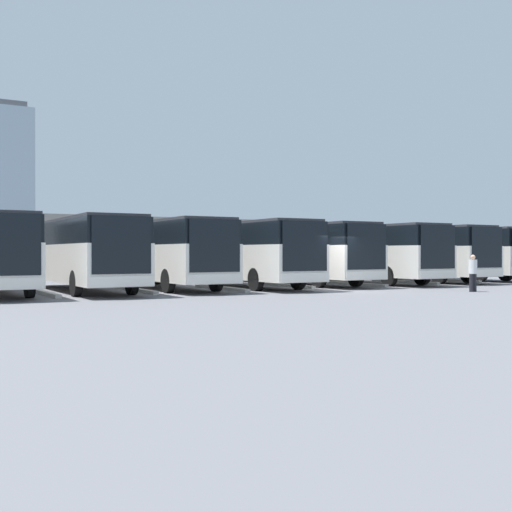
% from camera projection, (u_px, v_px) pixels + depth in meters
% --- Properties ---
extents(ground_plane, '(600.00, 600.00, 0.00)m').
position_uv_depth(ground_plane, '(335.00, 291.00, 29.22)').
color(ground_plane, '#5B5B60').
extents(bus_0, '(2.71, 12.17, 3.24)m').
position_uv_depth(bus_0, '(447.00, 252.00, 41.96)').
color(bus_0, silver).
rests_on(bus_0, ground_plane).
extents(curb_divider_0, '(0.30, 5.42, 0.15)m').
position_uv_depth(curb_divider_0, '(445.00, 280.00, 39.42)').
color(curb_divider_0, '#B2B2AD').
rests_on(curb_divider_0, ground_plane).
extents(bus_1, '(2.71, 12.17, 3.24)m').
position_uv_depth(bus_1, '(408.00, 252.00, 39.38)').
color(bus_1, silver).
rests_on(bus_1, ground_plane).
extents(curb_divider_1, '(0.30, 5.42, 0.15)m').
position_uv_depth(curb_divider_1, '(404.00, 282.00, 36.83)').
color(curb_divider_1, '#B2B2AD').
rests_on(curb_divider_1, ground_plane).
extents(bus_2, '(2.71, 12.17, 3.24)m').
position_uv_depth(bus_2, '(361.00, 252.00, 37.02)').
color(bus_2, silver).
rests_on(bus_2, ground_plane).
extents(curb_divider_2, '(0.30, 5.42, 0.15)m').
position_uv_depth(curb_divider_2, '(353.00, 284.00, 34.48)').
color(curb_divider_2, '#B2B2AD').
rests_on(curb_divider_2, ground_plane).
extents(bus_3, '(2.71, 12.17, 3.24)m').
position_uv_depth(bus_3, '(297.00, 251.00, 35.55)').
color(bus_3, silver).
rests_on(bus_3, ground_plane).
extents(curb_divider_3, '(0.30, 5.42, 0.15)m').
position_uv_depth(curb_divider_3, '(284.00, 285.00, 33.00)').
color(curb_divider_3, '#B2B2AD').
rests_on(curb_divider_3, ground_plane).
extents(bus_4, '(2.71, 12.17, 3.24)m').
position_uv_depth(bus_4, '(240.00, 251.00, 32.92)').
color(bus_4, silver).
rests_on(bus_4, ground_plane).
extents(curb_divider_4, '(0.30, 5.42, 0.15)m').
position_uv_depth(curb_divider_4, '(221.00, 288.00, 30.37)').
color(curb_divider_4, '#B2B2AD').
rests_on(curb_divider_4, ground_plane).
extents(bus_5, '(2.71, 12.17, 3.24)m').
position_uv_depth(bus_5, '(162.00, 251.00, 31.46)').
color(bus_5, silver).
rests_on(bus_5, ground_plane).
extents(curb_divider_5, '(0.30, 5.42, 0.15)m').
position_uv_depth(curb_divider_5, '(135.00, 290.00, 28.91)').
color(curb_divider_5, '#B2B2AD').
rests_on(curb_divider_5, ground_plane).
extents(bus_6, '(2.71, 12.17, 3.24)m').
position_uv_depth(bus_6, '(81.00, 251.00, 29.20)').
color(bus_6, silver).
rests_on(bus_6, ground_plane).
extents(curb_divider_6, '(0.30, 5.42, 0.15)m').
position_uv_depth(curb_divider_6, '(44.00, 293.00, 26.65)').
color(curb_divider_6, '#B2B2AD').
rests_on(curb_divider_6, ground_plane).
extents(pedestrian, '(0.39, 0.38, 1.66)m').
position_uv_depth(pedestrian, '(473.00, 272.00, 28.61)').
color(pedestrian, black).
rests_on(pedestrian, ground_plane).
extents(station_building, '(30.21, 15.72, 4.33)m').
position_uv_depth(station_building, '(139.00, 247.00, 52.06)').
color(station_building, gray).
rests_on(station_building, ground_plane).
extents(office_tower, '(15.83, 15.83, 58.84)m').
position_uv_depth(office_tower, '(10.00, 182.00, 244.16)').
color(office_tower, '#93A8B7').
rests_on(office_tower, ground_plane).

